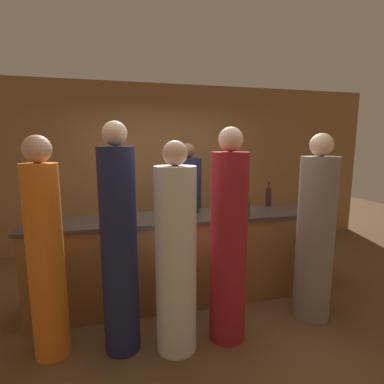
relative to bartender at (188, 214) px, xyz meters
name	(u,v)px	position (x,y,z in m)	size (l,w,h in m)	color
ground_plane	(188,298)	(-0.18, -0.77, -0.84)	(14.00, 14.00, 0.00)	brown
back_wall	(161,167)	(-0.18, 1.22, 0.56)	(8.00, 0.06, 2.80)	olive
bar_counter	(188,257)	(-0.18, -0.77, -0.33)	(3.45, 0.63, 1.00)	brown
bartender	(188,214)	(0.00, 0.00, 0.00)	(0.38, 0.38, 1.81)	#1E234C
guest_0	(46,255)	(-1.54, -1.39, 0.06)	(0.29, 0.29, 1.88)	orange
guest_1	(315,235)	(1.00, -1.44, 0.05)	(0.37, 0.37, 1.91)	gray
guest_2	(176,257)	(-0.48, -1.58, 0.02)	(0.35, 0.35, 1.83)	silver
guest_3	(229,244)	(0.01, -1.55, 0.08)	(0.33, 0.33, 1.95)	maroon
guest_4	(119,247)	(-0.95, -1.47, 0.10)	(0.31, 0.31, 1.99)	#1E234C
wine_bottle_0	(196,204)	(-0.05, -0.64, 0.27)	(0.07, 0.07, 0.26)	black
wine_bottle_1	(247,206)	(0.44, -0.99, 0.28)	(0.07, 0.07, 0.30)	#19381E
wine_bottle_2	(268,196)	(0.96, -0.51, 0.29)	(0.08, 0.08, 0.32)	black
wine_glass_0	(163,209)	(-0.47, -0.84, 0.28)	(0.07, 0.07, 0.15)	silver
wine_glass_1	(239,207)	(0.33, -1.01, 0.29)	(0.07, 0.07, 0.16)	silver
wine_glass_2	(55,214)	(-1.56, -0.79, 0.27)	(0.06, 0.06, 0.14)	silver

